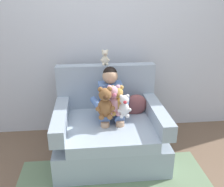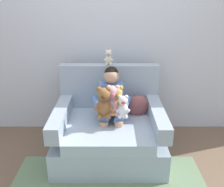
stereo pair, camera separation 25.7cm
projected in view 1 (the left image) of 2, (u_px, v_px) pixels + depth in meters
The scene contains 10 objects.
ground_plane at pixel (109, 155), 2.91m from camera, with size 8.00×8.00×0.00m, color brown.
back_wall at pixel (104, 33), 3.09m from camera, with size 6.00×0.10×2.60m, color silver.
armchair at pixel (109, 130), 2.84m from camera, with size 1.18×0.99×0.97m.
seated_child at pixel (111, 101), 2.75m from camera, with size 0.45×0.39×0.82m.
plush_pink at pixel (114, 101), 2.61m from camera, with size 0.20×0.16×0.33m.
plush_brown at pixel (105, 104), 2.54m from camera, with size 0.20×0.16×0.34m.
plush_honey at pixel (117, 101), 2.62m from camera, with size 0.19×0.16×0.33m.
plush_white at pixel (124, 106), 2.57m from camera, with size 0.15×0.12×0.25m.
plush_cream_on_backrest at pixel (105, 58), 2.91m from camera, with size 0.11×0.09×0.18m.
throw_pillow at pixel (136, 105), 2.91m from camera, with size 0.26×0.12×0.26m, color #8C4C4C.
Camera 1 is at (-0.22, -2.43, 1.73)m, focal length 39.83 mm.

